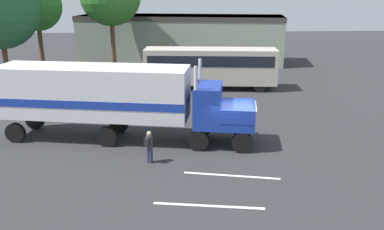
{
  "coord_description": "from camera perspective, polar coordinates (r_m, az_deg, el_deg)",
  "views": [
    {
      "loc": [
        -3.34,
        -19.87,
        8.17
      ],
      "look_at": [
        -2.05,
        0.76,
        1.6
      ],
      "focal_mm": 37.27,
      "sensor_mm": 36.0,
      "label": 1
    }
  ],
  "objects": [
    {
      "name": "person_bystander",
      "position": [
        19.49,
        -6.14,
        -4.39
      ],
      "size": [
        0.43,
        0.48,
        1.63
      ],
      "color": "#2D3347",
      "rests_on": "ground_plane"
    },
    {
      "name": "lane_stripe_mid",
      "position": [
        16.09,
        2.39,
        -12.86
      ],
      "size": [
        4.37,
        0.86,
        0.01
      ],
      "primitive_type": "cube",
      "rotation": [
        0.0,
        0.0,
        -0.16
      ],
      "color": "silver",
      "rests_on": "ground_plane"
    },
    {
      "name": "parked_bus",
      "position": [
        33.85,
        2.65,
        7.23
      ],
      "size": [
        11.21,
        3.7,
        3.4
      ],
      "color": "#BFB29E",
      "rests_on": "ground_plane"
    },
    {
      "name": "tree_left",
      "position": [
        43.58,
        -21.37,
        14.31
      ],
      "size": [
        4.92,
        4.92,
        9.02
      ],
      "color": "brown",
      "rests_on": "ground_plane"
    },
    {
      "name": "building_backdrop",
      "position": [
        46.76,
        -1.63,
        11.1
      ],
      "size": [
        23.85,
        10.18,
        5.29
      ],
      "color": "gray",
      "rests_on": "ground_plane"
    },
    {
      "name": "ground_plane",
      "position": [
        21.74,
        5.53,
        -4.53
      ],
      "size": [
        120.0,
        120.0,
        0.0
      ],
      "primitive_type": "plane",
      "color": "#2D2D30"
    },
    {
      "name": "semi_truck",
      "position": [
        22.36,
        -11.21,
        2.67
      ],
      "size": [
        14.37,
        5.1,
        4.5
      ],
      "color": "#193399",
      "rests_on": "ground_plane"
    },
    {
      "name": "lane_stripe_near",
      "position": [
        18.51,
        5.65,
        -8.63
      ],
      "size": [
        4.33,
        1.09,
        0.01
      ],
      "primitive_type": "cube",
      "rotation": [
        0.0,
        0.0,
        -0.21
      ],
      "color": "silver",
      "rests_on": "ground_plane"
    },
    {
      "name": "parked_car",
      "position": [
        33.71,
        -19.07,
        4.04
      ],
      "size": [
        4.69,
        2.71,
        1.57
      ],
      "color": "#B7B7BC",
      "rests_on": "ground_plane"
    }
  ]
}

